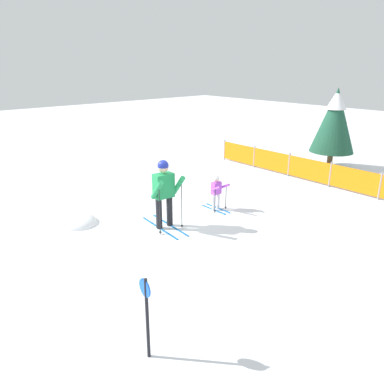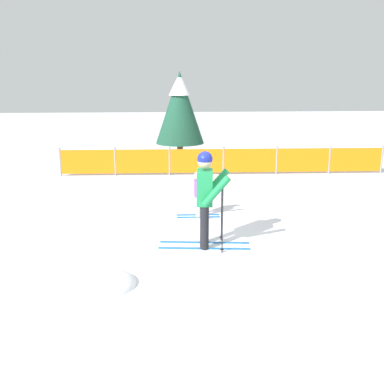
% 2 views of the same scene
% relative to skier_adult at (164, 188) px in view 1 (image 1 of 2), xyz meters
% --- Properties ---
extents(ground_plane, '(60.00, 60.00, 0.00)m').
position_rel_skier_adult_xyz_m(ground_plane, '(-0.01, 0.03, -1.09)').
color(ground_plane, white).
extents(skier_adult, '(1.75, 0.81, 1.83)m').
position_rel_skier_adult_xyz_m(skier_adult, '(0.00, 0.00, 0.00)').
color(skier_adult, '#1966B2').
rests_on(skier_adult, ground_plane).
extents(skier_child, '(0.98, 0.52, 1.05)m').
position_rel_skier_adult_xyz_m(skier_child, '(0.02, 1.91, -0.48)').
color(skier_child, '#1966B2').
rests_on(skier_child, ground_plane).
extents(safety_fence, '(10.36, 0.23, 0.90)m').
position_rel_skier_adult_xyz_m(safety_fence, '(1.14, 6.40, -0.64)').
color(safety_fence, gray).
rests_on(safety_fence, ground_plane).
extents(conifer_far, '(1.74, 1.74, 3.23)m').
position_rel_skier_adult_xyz_m(conifer_far, '(-0.16, 8.73, 0.91)').
color(conifer_far, '#4C3823').
rests_on(conifer_far, ground_plane).
extents(trail_marker, '(0.28, 0.05, 1.33)m').
position_rel_skier_adult_xyz_m(trail_marker, '(3.49, -3.02, -0.26)').
color(trail_marker, black).
rests_on(trail_marker, ground_plane).
extents(snow_mound, '(1.23, 1.04, 0.49)m').
position_rel_skier_adult_xyz_m(snow_mound, '(-1.85, -1.63, -1.09)').
color(snow_mound, white).
rests_on(snow_mound, ground_plane).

